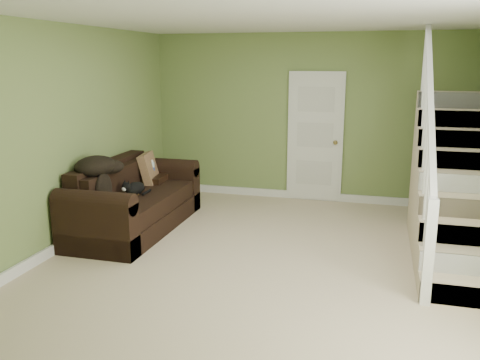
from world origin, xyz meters
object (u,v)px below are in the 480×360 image
Objects in this scene: sofa at (133,204)px; side_table at (150,193)px; banana at (132,197)px; cat at (134,189)px.

side_table is at bearing 97.24° from sofa.
sofa is 0.32m from banana.
side_table reaches higher than banana.
side_table is 1.00m from banana.
banana is (0.13, -0.24, 0.17)m from sofa.
side_table is at bearing 115.38° from cat.
sofa is 2.83× the size of side_table.
side_table is 0.87m from cat.
banana is at bearing -60.39° from cat.
side_table is at bearing 58.66° from banana.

